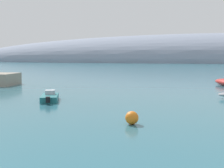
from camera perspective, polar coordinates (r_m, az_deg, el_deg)
distant_ridge at (r=212.83m, az=18.35°, el=3.95°), size 391.86×79.37×38.82m
motorboat_teal_alongside_breakwater at (r=28.12m, az=-11.84°, el=-2.53°), size 2.76×4.13×0.95m
mooring_buoy_orange at (r=18.13m, az=3.83°, el=-6.48°), size 0.81×0.81×0.81m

